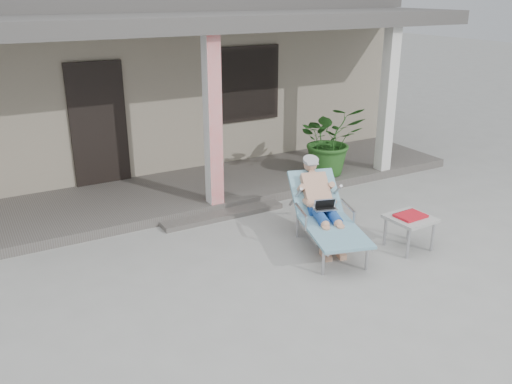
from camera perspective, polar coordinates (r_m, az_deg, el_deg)
ground at (r=7.06m, az=3.23°, el=-7.81°), size 60.00×60.00×0.00m
house at (r=12.31m, az=-13.39°, el=12.15°), size 10.40×5.40×3.30m
porch_deck at (r=9.47m, az=-6.51°, el=0.18°), size 10.00×2.00×0.15m
porch_overhang at (r=8.85m, az=-7.10°, el=16.76°), size 10.00×2.30×2.85m
porch_step at (r=8.51m, az=-3.45°, el=-2.41°), size 2.00×0.30×0.07m
lounger at (r=7.44m, az=7.20°, el=-0.32°), size 1.15×1.86×1.17m
side_table at (r=7.64m, az=15.91°, el=-2.84°), size 0.58×0.58×0.50m
potted_palm at (r=9.96m, az=7.84°, el=5.51°), size 1.45×1.36×1.30m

